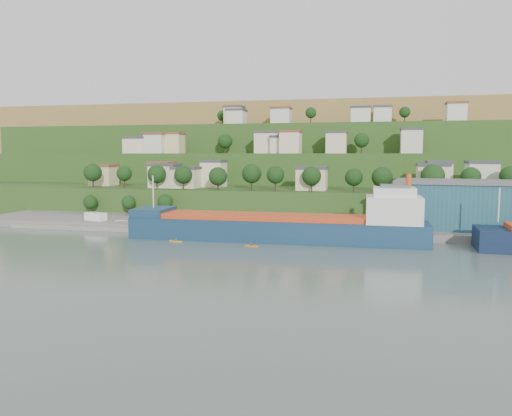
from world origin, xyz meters
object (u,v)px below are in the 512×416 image
(kayak_orange, at_px, (252,245))
(warehouse, at_px, (454,204))
(cargo_ship_near, at_px, (285,229))
(caravan, at_px, (96,218))

(kayak_orange, bearing_deg, warehouse, 39.19)
(warehouse, bearing_deg, cargo_ship_near, -148.55)
(caravan, bearing_deg, warehouse, 21.04)
(cargo_ship_near, xyz_separation_m, kayak_orange, (-6.29, -9.40, -2.82))
(cargo_ship_near, height_order, kayak_orange, cargo_ship_near)
(caravan, distance_m, kayak_orange, 56.56)
(warehouse, xyz_separation_m, kayak_orange, (-49.26, -28.98, -8.18))
(cargo_ship_near, bearing_deg, kayak_orange, -124.68)
(caravan, xyz_separation_m, kayak_orange, (52.93, -19.78, -2.52))
(cargo_ship_near, distance_m, kayak_orange, 11.66)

